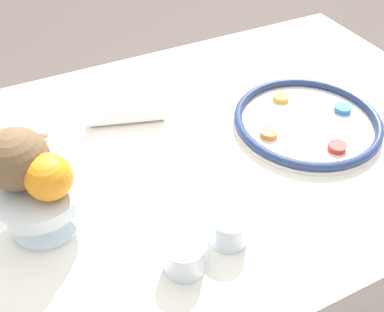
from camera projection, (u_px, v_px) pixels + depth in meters
dining_table at (197, 248)px, 1.31m from camera, size 1.44×0.92×0.78m
seder_plate at (307, 121)px, 1.10m from camera, size 0.36×0.36×0.03m
fruit_stand at (39, 198)px, 0.83m from camera, size 0.17×0.17×0.10m
orange_fruit at (49, 177)px, 0.77m from camera, size 0.08×0.08×0.08m
coconut at (17, 159)px, 0.78m from camera, size 0.11×0.11×0.11m
bread_plate at (26, 126)px, 1.10m from camera, size 0.16×0.16×0.02m
napkin_roll at (127, 114)px, 1.11m from camera, size 0.19×0.10×0.05m
cup_near at (228, 228)px, 0.83m from camera, size 0.08×0.08×0.06m
cup_mid at (184, 255)px, 0.79m from camera, size 0.08×0.08×0.06m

